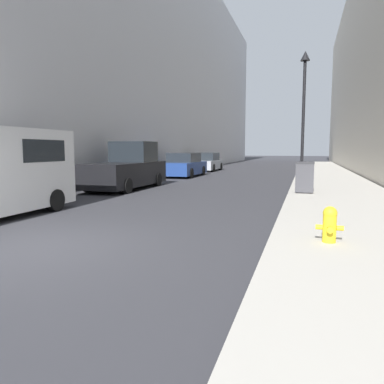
% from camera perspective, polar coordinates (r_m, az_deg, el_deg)
% --- Properties ---
extents(ground_plane, '(200.00, 200.00, 0.00)m').
position_cam_1_polar(ground_plane, '(7.46, -23.68, -7.97)').
color(ground_plane, '#333338').
extents(sidewalk_right, '(3.89, 60.00, 0.14)m').
position_cam_1_polar(sidewalk_right, '(23.56, 20.11, 1.93)').
color(sidewalk_right, '#B7B2A8').
rests_on(sidewalk_right, ground).
extents(building_left_glass, '(12.00, 60.00, 18.55)m').
position_cam_1_polar(building_left_glass, '(35.91, -9.80, 18.46)').
color(building_left_glass, '#BCBCC1').
rests_on(building_left_glass, ground).
extents(fire_hydrant, '(0.48, 0.36, 0.65)m').
position_cam_1_polar(fire_hydrant, '(7.13, 20.24, -4.54)').
color(fire_hydrant, yellow).
rests_on(fire_hydrant, sidewalk_right).
extents(trash_bin, '(0.69, 0.64, 1.19)m').
position_cam_1_polar(trash_bin, '(14.95, 16.78, 2.22)').
color(trash_bin, '#3D3D42').
rests_on(trash_bin, sidewalk_right).
extents(lamppost, '(0.43, 0.43, 6.13)m').
position_cam_1_polar(lamppost, '(18.54, 16.66, 12.91)').
color(lamppost, black).
rests_on(lamppost, sidewalk_right).
extents(pickup_truck, '(2.04, 5.27, 2.16)m').
position_cam_1_polar(pickup_truck, '(17.42, -9.89, 3.44)').
color(pickup_truck, black).
rests_on(pickup_truck, ground).
extents(parked_sedan_near, '(1.99, 4.71, 1.56)m').
position_cam_1_polar(parked_sedan_near, '(24.79, -1.21, 4.04)').
color(parked_sedan_near, navy).
rests_on(parked_sedan_near, ground).
extents(parked_sedan_far, '(1.94, 4.57, 1.52)m').
position_cam_1_polar(parked_sedan_far, '(31.35, 2.28, 4.52)').
color(parked_sedan_far, '#A3A8B2').
rests_on(parked_sedan_far, ground).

